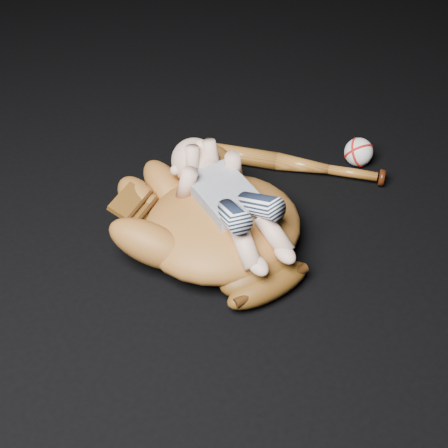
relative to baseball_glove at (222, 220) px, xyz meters
The scene contains 4 objects.
baseball_glove is the anchor object (origin of this frame).
newborn_baby 0.06m from the baseball_glove, 31.91° to the right, with size 0.19×0.40×0.16m, color #D4A388, non-canonical shape.
baseball_bat 0.33m from the baseball_glove, 24.25° to the left, with size 0.05×0.50×0.05m, color brown, non-canonical shape.
baseball 0.47m from the baseball_glove, ahead, with size 0.07×0.07×0.07m, color white.
Camera 1 is at (-0.64, -0.91, 1.00)m, focal length 50.00 mm.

